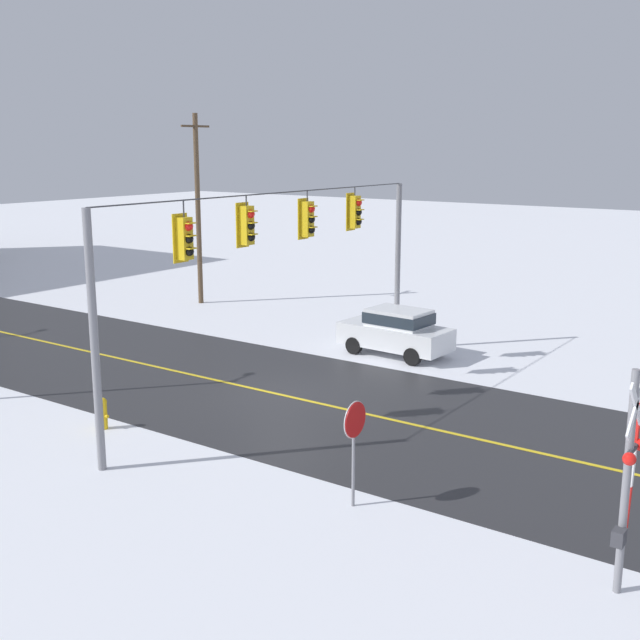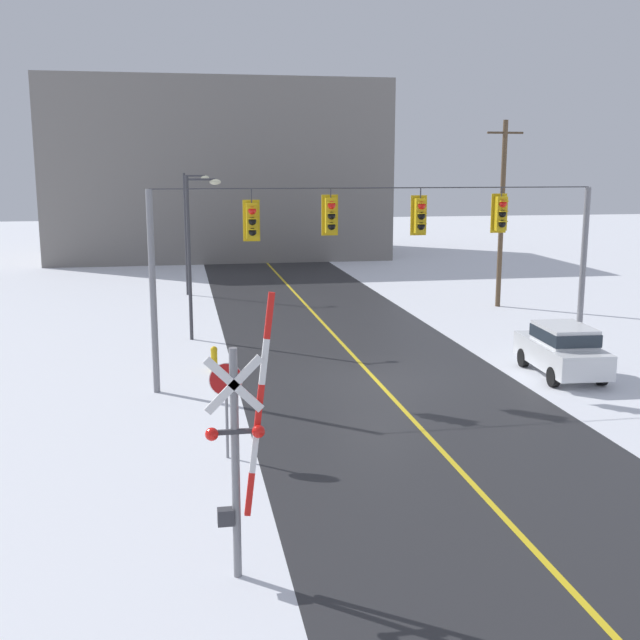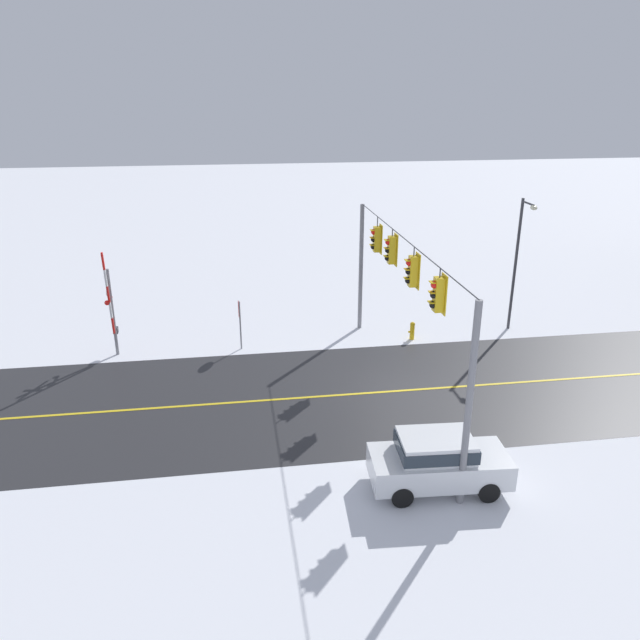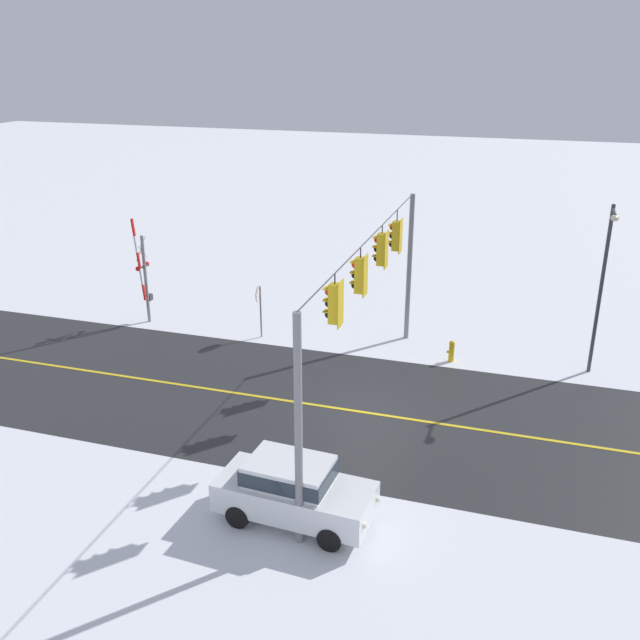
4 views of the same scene
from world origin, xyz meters
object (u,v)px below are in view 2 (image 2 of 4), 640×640
Objects in this scene: railroad_crossing at (239,448)px; parked_car_white at (562,348)px; streetlamp_near at (194,242)px; utility_pole at (502,212)px; stop_sign at (226,389)px; streetlamp_far at (190,222)px; fire_hydrant at (214,358)px.

railroad_crossing reaches higher than parked_car_white.
utility_pole is at bearing 18.40° from streetlamp_near.
streetlamp_far is at bearing 90.91° from stop_sign.
fire_hydrant is at bearing 89.24° from railroad_crossing.
railroad_crossing is at bearing -136.13° from parked_car_white.
utility_pole is at bearing 51.53° from stop_sign.
fire_hydrant is (-11.34, 2.62, -0.49)m from parked_car_white.
streetlamp_near is 7.39× the size of fire_hydrant.
parked_car_white is 11.65m from fire_hydrant.
streetlamp_near reaches higher than fire_hydrant.
utility_pole is at bearing -22.88° from streetlamp_far.
railroad_crossing is (-0.12, -5.55, 0.60)m from stop_sign.
streetlamp_near reaches higher than railroad_crossing.
railroad_crossing is at bearing -121.57° from utility_pole.
railroad_crossing is 1.14× the size of parked_car_white.
railroad_crossing is 18.96m from streetlamp_near.
railroad_crossing is at bearing -89.18° from streetlamp_near.
utility_pole reaches higher than stop_sign.
stop_sign is 0.36× the size of streetlamp_near.
streetlamp_far reaches higher than parked_car_white.
streetlamp_near is at bearing 146.47° from parked_car_white.
utility_pole is (14.93, 4.96, 0.72)m from streetlamp_near.
railroad_crossing is 0.75× the size of streetlamp_near.
parked_car_white is at bearing -103.80° from utility_pole.
streetlamp_near is (-11.79, 7.81, 2.96)m from parked_car_white.
stop_sign reaches higher than fire_hydrant.
streetlamp_near is 15.75m from utility_pole.
railroad_crossing is 28.09m from utility_pole.
streetlamp_far is at bearing 157.12° from utility_pole.
railroad_crossing is at bearing -89.49° from streetlamp_far.
parked_car_white is at bearing -33.53° from streetlamp_near.
streetlamp_near is at bearing 90.82° from railroad_crossing.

